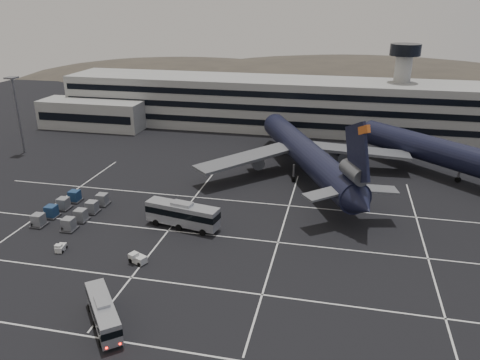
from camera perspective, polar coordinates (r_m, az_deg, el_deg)
name	(u,v)px	position (r m, az deg, el deg)	size (l,w,h in m)	color
ground	(196,247)	(72.19, -5.38, -8.08)	(260.00, 260.00, 0.00)	black
lane_markings	(203,245)	(72.53, -4.48, -7.89)	(90.00, 55.62, 0.01)	silver
terminal	(261,104)	(135.77, 2.56, 9.28)	(125.00, 26.00, 24.00)	gray
hills	(339,102)	(234.44, 11.98, 9.27)	(352.00, 180.00, 44.00)	#38332B
lightpole_left	(16,105)	(123.11, -25.64, 8.27)	(2.40, 2.40, 18.28)	slate
trijet_main	(307,154)	(97.48, 8.16, 3.16)	(43.46, 54.53, 18.08)	black
trijet_far	(466,158)	(103.64, 25.88, 2.39)	(45.70, 43.53, 18.08)	black
bus_near	(103,311)	(57.69, -16.36, -15.11)	(8.01, 9.15, 3.49)	#92959A
bus_far	(183,214)	(77.13, -7.02, -4.09)	(12.84, 5.15, 4.42)	#92959A
tug_a	(61,248)	(75.36, -21.02, -7.72)	(1.43, 2.09, 1.25)	silver
tug_b	(138,258)	(69.03, -12.28, -9.33)	(2.85, 2.35, 1.59)	silver
uld_cluster	(72,209)	(86.39, -19.80, -3.40)	(8.48, 13.19, 2.12)	#2D2D30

